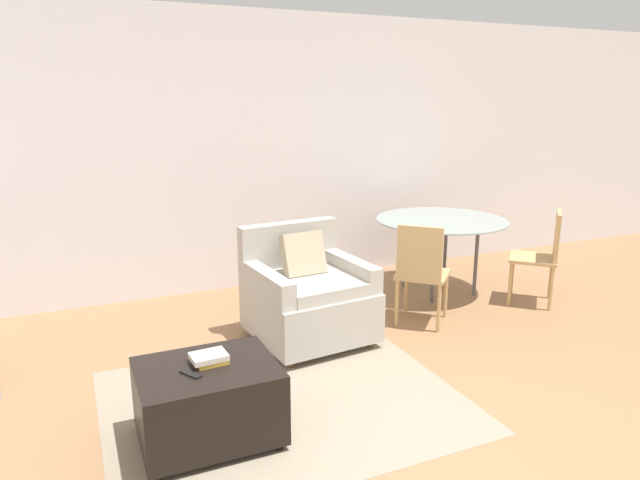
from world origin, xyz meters
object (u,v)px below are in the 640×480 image
(armchair, at_px, (307,296))
(tv_remote_primary, at_px, (191,374))
(ottoman, at_px, (208,400))
(dining_table, at_px, (441,226))
(dining_chair_near_left, at_px, (421,268))
(dining_chair_near_right, at_px, (544,251))
(book_stack, at_px, (210,358))

(armchair, bearing_deg, tv_remote_primary, -135.44)
(ottoman, xyz_separation_m, tv_remote_primary, (-0.10, -0.06, 0.21))
(ottoman, relative_size, dining_table, 0.60)
(ottoman, xyz_separation_m, dining_table, (2.74, 1.64, 0.44))
(ottoman, distance_m, tv_remote_primary, 0.24)
(armchair, xyz_separation_m, dining_chair_near_left, (0.99, -0.13, 0.15))
(ottoman, bearing_deg, dining_table, 30.85)
(dining_chair_near_right, bearing_deg, dining_chair_near_left, 180.00)
(dining_chair_near_left, relative_size, dining_chair_near_right, 1.00)
(book_stack, relative_size, dining_table, 0.16)
(tv_remote_primary, relative_size, dining_chair_near_left, 0.16)
(dining_chair_near_right, bearing_deg, book_stack, -164.98)
(armchair, relative_size, dining_table, 0.73)
(dining_chair_near_left, bearing_deg, tv_remote_primary, -154.84)
(dining_chair_near_left, bearing_deg, book_stack, -155.80)
(ottoman, bearing_deg, dining_chair_near_right, 15.54)
(armchair, bearing_deg, dining_chair_near_right, -3.25)
(book_stack, height_order, tv_remote_primary, book_stack)
(ottoman, relative_size, dining_chair_near_left, 0.86)
(tv_remote_primary, bearing_deg, book_stack, 38.24)
(armchair, xyz_separation_m, book_stack, (-1.04, -1.05, 0.12))
(dining_chair_near_left, bearing_deg, dining_table, 45.00)
(ottoman, height_order, tv_remote_primary, tv_remote_primary)
(armchair, xyz_separation_m, ottoman, (-1.06, -1.09, -0.12))
(dining_table, height_order, dining_chair_near_right, dining_chair_near_right)
(book_stack, bearing_deg, dining_table, 30.47)
(tv_remote_primary, distance_m, dining_chair_near_left, 2.38)
(armchair, distance_m, dining_table, 1.79)
(armchair, bearing_deg, ottoman, -134.40)
(dining_table, distance_m, dining_chair_near_right, 0.98)
(ottoman, bearing_deg, dining_chair_near_left, 24.86)
(dining_chair_near_right, bearing_deg, ottoman, -164.46)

